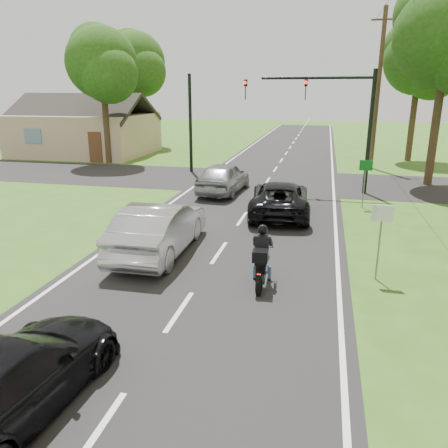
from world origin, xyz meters
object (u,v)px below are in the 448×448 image
Objects in this scene: silver_sedan at (159,228)px; motorcycle_rider at (262,262)px; sign_white at (381,224)px; silver_suv at (224,177)px; dark_suv at (280,198)px; dark_car_behind at (12,378)px; traffic_signal at (332,109)px; sign_green at (365,172)px; utility_pole_far at (378,89)px.

motorcycle_rider is at bearing 153.71° from silver_sedan.
motorcycle_rider is at bearing -161.06° from sign_white.
silver_suv is 2.17× the size of sign_white.
dark_car_behind is at bearing 72.50° from dark_suv.
traffic_signal is 3.00× the size of sign_green.
sign_green is (6.71, -1.54, 0.80)m from silver_suv.
traffic_signal is at bearing -159.93° from silver_suv.
motorcycle_rider is 0.20× the size of utility_pole_far.
utility_pole_far is (2.86, 8.00, 0.95)m from traffic_signal.
dark_car_behind is 0.69× the size of traffic_signal.
silver_sedan is 1.14× the size of dark_car_behind.
utility_pole_far reaches higher than sign_green.
sign_white is at bearing -128.65° from dark_car_behind.
dark_car_behind is at bearing 91.69° from silver_sedan.
dark_car_behind is at bearing -121.91° from motorcycle_rider.
traffic_signal is (1.68, 12.06, 3.47)m from motorcycle_rider.
sign_green is (1.56, -3.02, -2.54)m from traffic_signal.
dark_suv is at bearing 118.69° from sign_white.
motorcycle_rider reaches higher than dark_suv.
utility_pole_far is (8.01, 9.48, 4.29)m from silver_suv.
motorcycle_rider is 0.45× the size of dark_car_behind.
sign_green reaches higher than silver_suv.
utility_pole_far is at bearing -126.14° from silver_suv.
motorcycle_rider is at bearing -102.75° from utility_pole_far.
sign_white and sign_green have the same top height.
dark_suv is at bearing 136.44° from silver_suv.
motorcycle_rider is 3.35m from sign_white.
silver_suv is at bearing 124.31° from sign_white.
utility_pole_far reaches higher than silver_suv.
dark_car_behind is 16.12m from sign_green.
dark_car_behind is at bearing -113.44° from sign_green.
silver_sedan is 1.08× the size of silver_suv.
dark_suv is at bearing -98.96° from dark_car_behind.
sign_green is at bearing -96.73° from utility_pole_far.
dark_suv is 4.77m from silver_suv.
silver_sedan is 0.78× the size of traffic_signal.
traffic_signal is at bearing -117.42° from silver_sedan.
sign_white is 8.00m from sign_green.
sign_green reaches higher than dark_car_behind.
motorcycle_rider is at bearing -115.05° from dark_car_behind.
traffic_signal is (4.84, 17.78, 3.49)m from dark_car_behind.
silver_suv is at bearing -85.04° from dark_car_behind.
sign_white is at bearing -91.43° from sign_green.
silver_suv is 2.17× the size of sign_green.
silver_sedan is 2.35× the size of sign_white.
traffic_signal reaches higher than sign_green.
motorcycle_rider reaches higher than silver_sedan.
motorcycle_rider is 0.39× the size of silver_sedan.
dark_car_behind is 2.06× the size of sign_green.
silver_sedan reaches higher than dark_suv.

